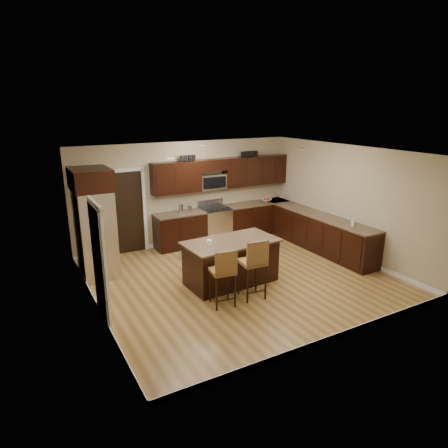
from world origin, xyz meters
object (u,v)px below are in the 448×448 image
range (215,224)px  island (231,263)px  stool_left (224,271)px  stool_mid (254,262)px  refrigerator (95,222)px

range → island: range is taller
stool_left → stool_mid: bearing=7.6°
stool_mid → refrigerator: refrigerator is taller
island → stool_mid: 0.91m
stool_mid → stool_left: bearing=-175.1°
stool_left → range: bearing=72.7°
island → stool_left: bearing=-129.7°
range → stool_mid: bearing=-105.6°
range → stool_mid: (-0.94, -3.38, 0.28)m
stool_left → refrigerator: bearing=131.5°
range → stool_mid: stool_mid is taller
island → stool_mid: stool_mid is taller
stool_left → island: bearing=60.9°
island → refrigerator: size_ratio=0.84×
refrigerator → stool_left: bearing=-56.5°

